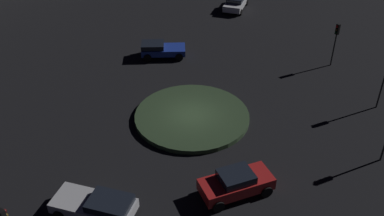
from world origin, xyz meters
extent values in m
plane|color=black|center=(0.00, 0.00, 0.00)|extent=(114.48, 114.48, 0.00)
cylinder|color=#2D4228|center=(0.00, 0.00, 0.17)|extent=(8.22, 8.22, 0.34)
cube|color=#1E38A5|center=(5.83, -8.04, 0.62)|extent=(4.28, 3.21, 0.55)
cube|color=black|center=(6.69, -7.67, 1.11)|extent=(2.46, 2.26, 0.43)
cylinder|color=black|center=(4.91, -9.43, 0.34)|extent=(0.72, 0.47, 0.69)
cylinder|color=black|center=(4.18, -7.74, 0.34)|extent=(0.72, 0.47, 0.69)
cylinder|color=black|center=(7.47, -8.34, 0.34)|extent=(0.72, 0.47, 0.69)
cylinder|color=black|center=(6.75, -6.65, 0.34)|extent=(0.72, 0.47, 0.69)
cube|color=silver|center=(1.73, 10.34, 0.63)|extent=(4.63, 2.21, 0.59)
cube|color=black|center=(0.73, 10.27, 1.14)|extent=(2.37, 1.82, 0.43)
cylinder|color=black|center=(3.29, 11.40, 0.33)|extent=(0.68, 0.27, 0.67)
cylinder|color=black|center=(3.42, 9.51, 0.33)|extent=(0.68, 0.27, 0.67)
cylinder|color=black|center=(0.18, 9.28, 0.33)|extent=(0.68, 0.27, 0.67)
cube|color=white|center=(3.00, -21.32, 0.63)|extent=(2.12, 4.45, 0.63)
cylinder|color=black|center=(4.02, -22.84, 0.32)|extent=(0.25, 0.64, 0.63)
cylinder|color=black|center=(2.14, -22.93, 0.32)|extent=(0.25, 0.64, 0.63)
cylinder|color=black|center=(3.86, -19.70, 0.32)|extent=(0.25, 0.64, 0.63)
cylinder|color=black|center=(1.97, -19.80, 0.32)|extent=(0.25, 0.64, 0.63)
cube|color=red|center=(-5.03, 6.06, 0.72)|extent=(4.26, 4.14, 0.73)
cube|color=black|center=(-5.00, 6.09, 1.32)|extent=(2.44, 2.42, 0.48)
cylinder|color=black|center=(-4.53, 7.74, 0.36)|extent=(0.67, 0.65, 0.71)
cylinder|color=black|center=(-3.33, 6.45, 0.36)|extent=(0.67, 0.65, 0.71)
cylinder|color=black|center=(-6.74, 5.68, 0.36)|extent=(0.67, 0.65, 0.71)
cylinder|color=black|center=(-5.53, 4.39, 0.36)|extent=(0.67, 0.65, 0.71)
cylinder|color=#2D2D2D|center=(-12.33, -6.26, 1.67)|extent=(0.12, 0.12, 3.35)
sphere|color=#3F0C0C|center=(2.93, 14.72, 4.19)|extent=(0.20, 0.20, 0.20)
sphere|color=#4C380F|center=(2.93, 14.72, 3.92)|extent=(0.20, 0.20, 0.20)
cylinder|color=#2D2D2D|center=(-8.40, -11.75, 1.45)|extent=(0.12, 0.12, 2.90)
cube|color=black|center=(-8.40, -11.75, 3.35)|extent=(0.37, 0.35, 0.90)
sphere|color=red|center=(-8.31, -11.64, 3.62)|extent=(0.20, 0.20, 0.20)
sphere|color=#4C380F|center=(-8.31, -11.64, 3.35)|extent=(0.20, 0.20, 0.20)
sphere|color=#0F3819|center=(-8.31, -11.64, 3.08)|extent=(0.20, 0.20, 0.20)
camera|label=1|loc=(-9.21, 23.96, 18.36)|focal=41.05mm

